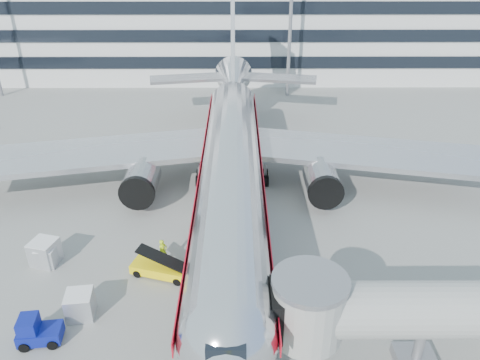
{
  "coord_description": "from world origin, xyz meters",
  "views": [
    {
      "loc": [
        0.54,
        -26.41,
        21.6
      ],
      "look_at": [
        0.72,
        6.95,
        4.0
      ],
      "focal_mm": 35.0,
      "sensor_mm": 36.0,
      "label": 1
    }
  ],
  "objects_px": {
    "main_jet": "(232,153)",
    "cargo_container_front": "(80,305)",
    "belt_loader": "(161,268)",
    "cargo_container_left": "(47,256)",
    "baggage_tug": "(37,331)",
    "cargo_container_right": "(45,252)",
    "ramp_worker": "(163,252)"
  },
  "relations": [
    {
      "from": "main_jet",
      "to": "cargo_container_front",
      "type": "height_order",
      "value": "main_jet"
    },
    {
      "from": "cargo_container_front",
      "to": "belt_loader",
      "type": "bearing_deg",
      "value": 41.42
    },
    {
      "from": "cargo_container_left",
      "to": "cargo_container_front",
      "type": "relative_size",
      "value": 0.81
    },
    {
      "from": "main_jet",
      "to": "belt_loader",
      "type": "xyz_separation_m",
      "value": [
        -4.95,
        -11.71,
        -3.63
      ]
    },
    {
      "from": "cargo_container_front",
      "to": "main_jet",
      "type": "bearing_deg",
      "value": 58.94
    },
    {
      "from": "baggage_tug",
      "to": "cargo_container_right",
      "type": "bearing_deg",
      "value": 106.6
    },
    {
      "from": "baggage_tug",
      "to": "main_jet",
      "type": "bearing_deg",
      "value": 57.48
    },
    {
      "from": "main_jet",
      "to": "ramp_worker",
      "type": "height_order",
      "value": "main_jet"
    },
    {
      "from": "belt_loader",
      "to": "cargo_container_front",
      "type": "xyz_separation_m",
      "value": [
        -4.5,
        -3.97,
        0.28
      ]
    },
    {
      "from": "cargo_container_front",
      "to": "ramp_worker",
      "type": "relative_size",
      "value": 0.92
    },
    {
      "from": "belt_loader",
      "to": "ramp_worker",
      "type": "bearing_deg",
      "value": 90.09
    },
    {
      "from": "belt_loader",
      "to": "ramp_worker",
      "type": "distance_m",
      "value": 1.46
    },
    {
      "from": "baggage_tug",
      "to": "cargo_container_front",
      "type": "bearing_deg",
      "value": 48.2
    },
    {
      "from": "cargo_container_right",
      "to": "ramp_worker",
      "type": "bearing_deg",
      "value": -0.59
    },
    {
      "from": "cargo_container_front",
      "to": "cargo_container_right",
      "type": "bearing_deg",
      "value": 127.57
    },
    {
      "from": "ramp_worker",
      "to": "cargo_container_left",
      "type": "bearing_deg",
      "value": 130.65
    },
    {
      "from": "ramp_worker",
      "to": "cargo_container_front",
      "type": "bearing_deg",
      "value": 179.81
    },
    {
      "from": "belt_loader",
      "to": "baggage_tug",
      "type": "xyz_separation_m",
      "value": [
        -6.43,
        -6.13,
        0.21
      ]
    },
    {
      "from": "baggage_tug",
      "to": "cargo_container_front",
      "type": "relative_size",
      "value": 1.43
    },
    {
      "from": "ramp_worker",
      "to": "cargo_container_right",
      "type": "bearing_deg",
      "value": 129.15
    },
    {
      "from": "cargo_container_right",
      "to": "baggage_tug",
      "type": "bearing_deg",
      "value": -73.4
    },
    {
      "from": "belt_loader",
      "to": "cargo_container_front",
      "type": "height_order",
      "value": "belt_loader"
    },
    {
      "from": "cargo_container_right",
      "to": "main_jet",
      "type": "bearing_deg",
      "value": 36.82
    },
    {
      "from": "main_jet",
      "to": "ramp_worker",
      "type": "distance_m",
      "value": 11.88
    },
    {
      "from": "main_jet",
      "to": "cargo_container_front",
      "type": "bearing_deg",
      "value": -121.06
    },
    {
      "from": "baggage_tug",
      "to": "ramp_worker",
      "type": "xyz_separation_m",
      "value": [
        6.43,
        7.53,
        0.19
      ]
    },
    {
      "from": "main_jet",
      "to": "cargo_container_left",
      "type": "height_order",
      "value": "main_jet"
    },
    {
      "from": "cargo_container_left",
      "to": "cargo_container_front",
      "type": "height_order",
      "value": "cargo_container_front"
    },
    {
      "from": "main_jet",
      "to": "cargo_container_left",
      "type": "distance_m",
      "value": 17.37
    },
    {
      "from": "cargo_container_right",
      "to": "ramp_worker",
      "type": "distance_m",
      "value": 8.7
    },
    {
      "from": "baggage_tug",
      "to": "cargo_container_left",
      "type": "bearing_deg",
      "value": 105.51
    },
    {
      "from": "belt_loader",
      "to": "ramp_worker",
      "type": "xyz_separation_m",
      "value": [
        -0.0,
        1.4,
        0.4
      ]
    }
  ]
}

